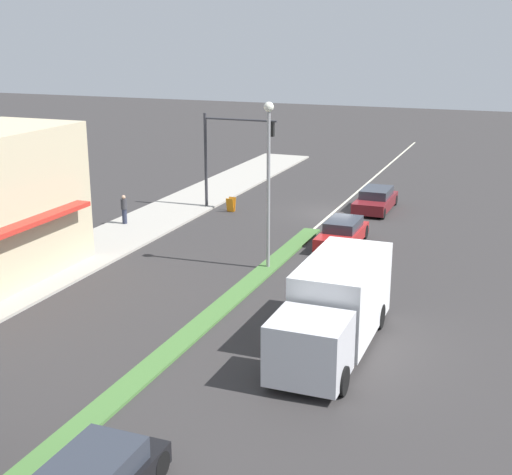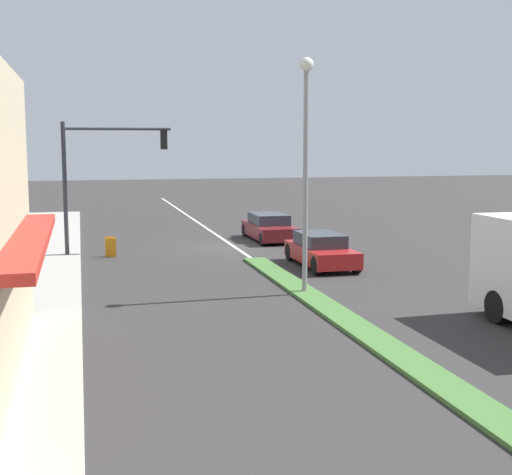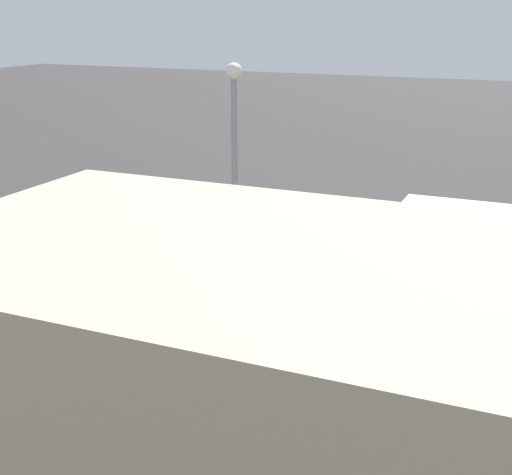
% 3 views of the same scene
% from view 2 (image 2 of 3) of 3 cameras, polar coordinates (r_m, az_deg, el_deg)
% --- Properties ---
extents(ground_plane, '(160.00, 160.00, 0.00)m').
position_cam_2_polar(ground_plane, '(16.70, 11.48, -9.44)').
color(ground_plane, '#333030').
extents(lane_marking_center, '(0.16, 60.00, 0.01)m').
position_cam_2_polar(lane_marking_center, '(33.48, -1.79, -0.71)').
color(lane_marking_center, beige).
rests_on(lane_marking_center, ground).
extents(traffic_signal_main, '(4.59, 0.34, 5.60)m').
position_cam_2_polar(traffic_signal_main, '(31.12, -12.46, 5.69)').
color(traffic_signal_main, '#333338').
rests_on(traffic_signal_main, sidewalk_right).
extents(street_lamp, '(0.44, 0.44, 7.37)m').
position_cam_2_polar(street_lamp, '(22.60, 4.01, 7.40)').
color(street_lamp, gray).
rests_on(street_lamp, median_strip).
extents(warning_aframe_sign, '(0.45, 0.53, 0.84)m').
position_cam_2_polar(warning_aframe_sign, '(31.00, -11.56, -0.75)').
color(warning_aframe_sign, orange).
rests_on(warning_aframe_sign, ground).
extents(hatchback_red, '(1.79, 4.32, 1.30)m').
position_cam_2_polar(hatchback_red, '(28.13, 5.22, -1.04)').
color(hatchback_red, '#AD1E1E').
rests_on(hatchback_red, ground).
extents(sedan_maroon, '(1.91, 4.48, 1.32)m').
position_cam_2_polar(sedan_maroon, '(35.55, 1.09, 0.80)').
color(sedan_maroon, maroon).
rests_on(sedan_maroon, ground).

